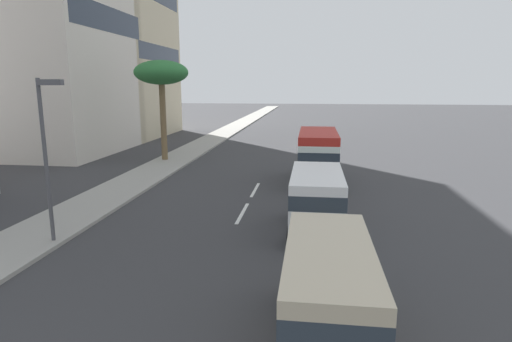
% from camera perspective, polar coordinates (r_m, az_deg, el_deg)
% --- Properties ---
extents(ground_plane, '(198.00, 198.00, 0.00)m').
position_cam_1_polar(ground_plane, '(34.30, 2.26, 1.78)').
color(ground_plane, '#38383A').
extents(sidewalk_right, '(162.00, 3.05, 0.15)m').
position_cam_1_polar(sidewalk_right, '(35.74, -9.77, 2.14)').
color(sidewalk_right, '#9E9B93').
rests_on(sidewalk_right, ground_plane).
extents(lane_stripe_mid, '(3.20, 0.16, 0.01)m').
position_cam_1_polar(lane_stripe_mid, '(19.64, -1.85, -5.68)').
color(lane_stripe_mid, silver).
rests_on(lane_stripe_mid, ground_plane).
extents(lane_stripe_far, '(3.20, 0.16, 0.01)m').
position_cam_1_polar(lane_stripe_far, '(23.88, -0.12, -2.54)').
color(lane_stripe_far, silver).
rests_on(lane_stripe_far, ground_plane).
extents(van_lead, '(4.77, 2.14, 2.45)m').
position_cam_1_polar(van_lead, '(16.97, 8.16, -3.67)').
color(van_lead, white).
rests_on(van_lead, ground_plane).
extents(minibus_second, '(6.24, 2.36, 3.10)m').
position_cam_1_polar(minibus_second, '(25.63, 8.32, 2.17)').
color(minibus_second, silver).
rests_on(minibus_second, ground_plane).
extents(van_third, '(5.01, 2.07, 2.34)m').
position_cam_1_polar(van_third, '(9.95, 9.72, -15.40)').
color(van_third, beige).
rests_on(van_third, ground_plane).
extents(car_fourth, '(4.51, 1.86, 1.58)m').
position_cam_1_polar(car_fourth, '(40.90, 7.58, 4.34)').
color(car_fourth, white).
rests_on(car_fourth, ground_plane).
extents(palm_tree, '(4.01, 4.01, 7.47)m').
position_cam_1_polar(palm_tree, '(33.03, -12.64, 12.58)').
color(palm_tree, brown).
rests_on(palm_tree, sidewalk_right).
extents(street_lamp, '(0.24, 0.97, 5.90)m').
position_cam_1_polar(street_lamp, '(16.76, -26.33, 3.64)').
color(street_lamp, '#4C4C51').
rests_on(street_lamp, sidewalk_right).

